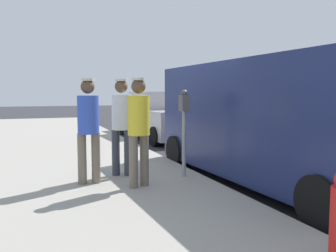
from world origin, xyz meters
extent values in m
plane|color=#2D2D33|center=(0.00, 0.00, 0.00)|extent=(80.00, 80.00, 0.00)
cube|color=#9E998E|center=(3.50, 0.00, 0.07)|extent=(5.00, 32.00, 0.15)
cylinder|color=gray|center=(1.35, 0.28, 0.72)|extent=(0.07, 0.07, 1.15)
cube|color=#4C4C51|center=(1.35, 0.28, 1.44)|extent=(0.14, 0.18, 0.28)
sphere|color=#47474C|center=(1.35, 0.28, 1.61)|extent=(0.12, 0.12, 0.12)
cylinder|color=#383D47|center=(2.45, -0.22, 0.56)|extent=(0.14, 0.14, 0.82)
cylinder|color=#383D47|center=(2.25, -0.12, 0.56)|extent=(0.14, 0.14, 0.82)
cylinder|color=white|center=(2.35, -0.17, 1.28)|extent=(0.34, 0.34, 0.62)
sphere|color=brown|center=(2.35, -0.17, 1.73)|extent=(0.22, 0.22, 0.22)
cylinder|color=silver|center=(2.35, -0.17, 1.84)|extent=(0.21, 0.21, 0.04)
cylinder|color=#726656|center=(2.39, 0.74, 0.56)|extent=(0.14, 0.14, 0.82)
cylinder|color=#726656|center=(2.19, 0.65, 0.56)|extent=(0.14, 0.14, 0.82)
cylinder|color=yellow|center=(2.29, 0.69, 1.27)|extent=(0.34, 0.34, 0.61)
sphere|color=brown|center=(2.29, 0.69, 1.72)|extent=(0.22, 0.22, 0.22)
cylinder|color=silver|center=(2.29, 0.69, 1.83)|extent=(0.21, 0.21, 0.04)
cylinder|color=#726656|center=(3.10, 0.21, 0.56)|extent=(0.14, 0.14, 0.81)
cylinder|color=#726656|center=(2.88, 0.22, 0.56)|extent=(0.14, 0.14, 0.81)
cylinder|color=blue|center=(2.99, 0.21, 1.27)|extent=(0.34, 0.34, 0.61)
sphere|color=brown|center=(2.99, 0.21, 1.71)|extent=(0.22, 0.22, 0.22)
cylinder|color=silver|center=(2.99, 0.21, 1.82)|extent=(0.21, 0.21, 0.04)
cube|color=navy|center=(-0.15, 0.78, 1.17)|extent=(2.21, 5.28, 1.96)
cylinder|color=black|center=(0.72, 2.87, 0.34)|extent=(0.25, 0.69, 0.68)
cylinder|color=black|center=(-1.02, -1.31, 0.34)|extent=(0.25, 0.69, 0.68)
cylinder|color=black|center=(0.88, -1.23, 0.34)|extent=(0.25, 0.69, 0.68)
cube|color=#BCBCC1|center=(-0.43, -5.95, 0.61)|extent=(2.05, 4.49, 0.89)
cube|color=#BCBCC1|center=(-0.42, -6.17, 1.35)|extent=(1.71, 2.06, 0.60)
cylinder|color=black|center=(-1.38, -4.35, 0.30)|extent=(0.25, 0.61, 0.60)
cylinder|color=black|center=(0.34, -4.26, 0.30)|extent=(0.25, 0.61, 0.60)
cylinder|color=black|center=(-1.20, -7.65, 0.30)|extent=(0.25, 0.61, 0.60)
cylinder|color=black|center=(0.51, -7.56, 0.30)|extent=(0.25, 0.61, 0.60)
camera|label=1|loc=(3.84, 6.10, 1.62)|focal=38.93mm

